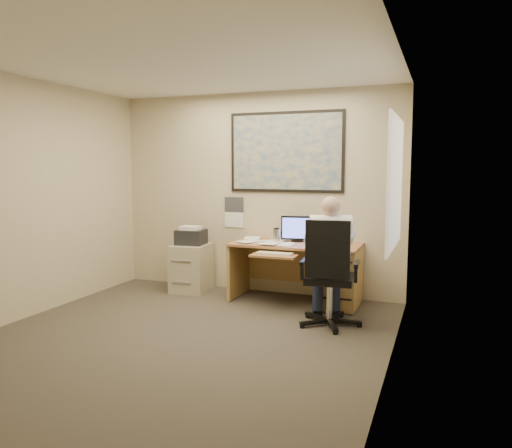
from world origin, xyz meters
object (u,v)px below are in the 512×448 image
at_px(filing_cabinet, 192,263).
at_px(person, 331,261).
at_px(desk, 322,269).
at_px(office_chair, 328,295).

xyz_separation_m(filing_cabinet, person, (2.11, -0.78, 0.31)).
relative_size(desk, person, 1.15).
bearing_deg(desk, office_chair, -72.50).
bearing_deg(person, office_chair, -111.58).
bearing_deg(office_chair, filing_cabinet, 151.65).
relative_size(desk, office_chair, 1.37).
height_order(desk, office_chair, office_chair).
bearing_deg(office_chair, person, 80.25).
distance_m(office_chair, person, 0.37).
distance_m(desk, office_chair, 0.90).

